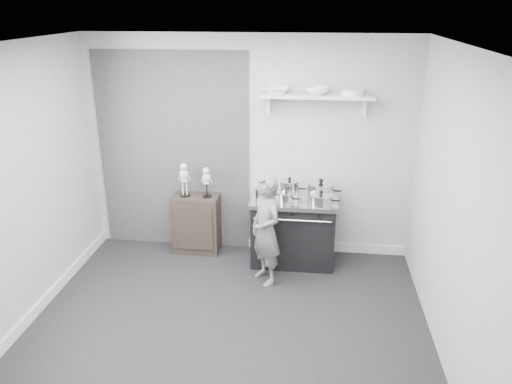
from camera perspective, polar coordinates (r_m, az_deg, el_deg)
ground at (r=5.12m, az=-3.44°, el=-15.34°), size 4.00×4.00×0.00m
room_shell at (r=4.51m, az=-4.67°, el=2.95°), size 4.02×3.62×2.71m
wall_shelf at (r=5.82m, az=6.95°, el=10.73°), size 1.30×0.26×0.24m
stove at (r=6.12m, az=4.26°, el=-4.31°), size 1.04×0.65×0.84m
side_cabinet at (r=6.42m, az=-6.80°, el=-3.61°), size 0.58×0.34×0.75m
child at (r=5.57m, az=1.16°, el=-4.39°), size 0.52×0.56×1.28m
pot_front_left at (r=5.85m, az=1.10°, el=-0.18°), size 0.33×0.24×0.20m
pot_back_left at (r=6.01m, az=3.83°, el=0.51°), size 0.32×0.24×0.23m
pot_back_right at (r=6.01m, az=7.41°, el=0.28°), size 0.41×0.32×0.23m
pot_front_right at (r=5.78m, az=7.41°, el=-0.82°), size 0.35×0.26×0.17m
pot_front_center at (r=5.79m, az=3.46°, el=-0.65°), size 0.25×0.17×0.15m
skeleton_full at (r=6.22m, az=-8.21°, el=1.70°), size 0.14×0.09×0.50m
skeleton_torso at (r=6.16m, az=-5.68°, el=1.37°), size 0.12×0.08×0.44m
bowl_large at (r=5.82m, az=2.42°, el=11.54°), size 0.30×0.30×0.07m
bowl_small at (r=5.80m, az=6.98°, el=11.42°), size 0.26×0.26×0.08m
plate_stack at (r=5.82m, az=10.95°, el=11.12°), size 0.25×0.25×0.06m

